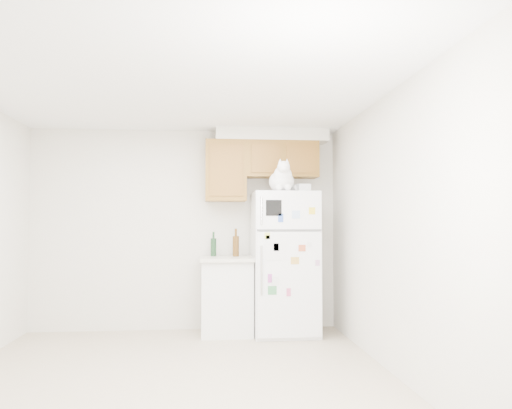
{
  "coord_description": "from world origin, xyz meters",
  "views": [
    {
      "loc": [
        0.28,
        -4.35,
        1.32
      ],
      "look_at": [
        0.85,
        1.55,
        1.55
      ],
      "focal_mm": 35.0,
      "sensor_mm": 36.0,
      "label": 1
    }
  ],
  "objects": [
    {
      "name": "cat",
      "position": [
        1.15,
        1.42,
        1.84
      ],
      "size": [
        0.36,
        0.53,
        0.37
      ],
      "color": "white",
      "rests_on": "refrigerator"
    },
    {
      "name": "bottle_green",
      "position": [
        0.35,
        1.86,
        1.07
      ],
      "size": [
        0.07,
        0.07,
        0.3
      ],
      "primitive_type": null,
      "color": "#19381E",
      "rests_on": "base_counter"
    },
    {
      "name": "storage_box_back",
      "position": [
        1.33,
        1.71,
        1.75
      ],
      "size": [
        0.19,
        0.14,
        0.1
      ],
      "primitive_type": "cube",
      "rotation": [
        0.0,
        0.0,
        -0.05
      ],
      "color": "white",
      "rests_on": "refrigerator"
    },
    {
      "name": "ground_plane",
      "position": [
        0.0,
        0.0,
        -0.01
      ],
      "size": [
        3.8,
        4.0,
        0.01
      ],
      "primitive_type": "cube",
      "color": "tan"
    },
    {
      "name": "room_shell",
      "position": [
        0.12,
        0.24,
        1.67
      ],
      "size": [
        3.84,
        4.04,
        2.52
      ],
      "color": "silver",
      "rests_on": "ground_plane"
    },
    {
      "name": "refrigerator",
      "position": [
        1.2,
        1.61,
        0.85
      ],
      "size": [
        0.76,
        0.78,
        1.7
      ],
      "color": "white",
      "rests_on": "ground_plane"
    },
    {
      "name": "bottle_amber",
      "position": [
        0.63,
        1.8,
        1.09
      ],
      "size": [
        0.08,
        0.08,
        0.34
      ],
      "primitive_type": null,
      "color": "#593814",
      "rests_on": "base_counter"
    },
    {
      "name": "base_counter",
      "position": [
        0.51,
        1.68,
        0.46
      ],
      "size": [
        0.64,
        0.64,
        0.92
      ],
      "color": "white",
      "rests_on": "ground_plane"
    },
    {
      "name": "storage_box_front",
      "position": [
        1.41,
        1.46,
        1.74
      ],
      "size": [
        0.17,
        0.14,
        0.09
      ],
      "primitive_type": "cube",
      "rotation": [
        0.0,
        0.0,
        0.22
      ],
      "color": "white",
      "rests_on": "refrigerator"
    }
  ]
}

